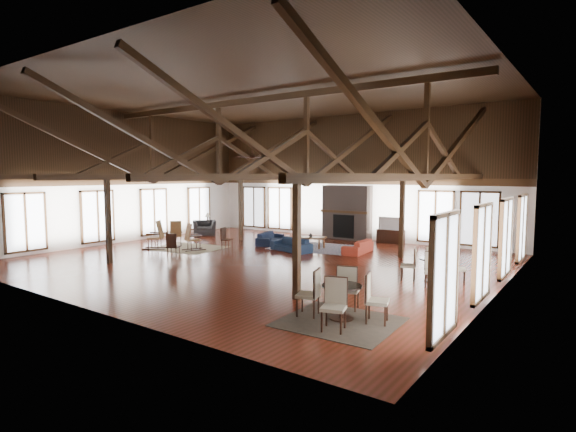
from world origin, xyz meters
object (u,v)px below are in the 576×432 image
Objects in this scene: cafe_table_far at (433,265)px; coffee_table at (311,238)px; sofa_navy_front at (291,245)px; sofa_navy_left at (270,238)px; cafe_table_near at (342,296)px; sofa_orange at (358,247)px; armchair at (204,228)px; tv_console at (391,236)px.

coffee_table is at bearing 153.02° from cafe_table_far.
sofa_navy_front reaches higher than sofa_navy_left.
sofa_navy_left is at bearing 135.82° from cafe_table_near.
cafe_table_far is (3.96, -3.11, 0.22)m from sofa_orange.
cafe_table_near reaches higher than armchair.
sofa_navy_left is at bearing -50.81° from armchair.
coffee_table is at bearing -99.59° from sofa_navy_left.
cafe_table_far is (12.81, -3.30, 0.10)m from armchair.
sofa_orange is (2.41, 1.19, -0.01)m from sofa_navy_front.
armchair is (-8.85, 0.19, 0.12)m from sofa_orange.
cafe_table_far is at bearing 83.61° from cafe_table_near.
coffee_table is (-2.22, 0.04, 0.15)m from sofa_orange.
tv_console is at bearing 74.22° from sofa_navy_front.
cafe_table_near is at bearing -148.51° from sofa_navy_left.
armchair is at bearing 165.55° from cafe_table_far.
sofa_navy_front is at bearing 132.06° from cafe_table_near.
tv_console is at bearing 174.81° from sofa_orange.
sofa_navy_front reaches higher than sofa_orange.
coffee_table is 0.65× the size of cafe_table_near.
sofa_navy_left is 0.95× the size of cafe_table_far.
tv_console reaches higher than sofa_orange.
sofa_navy_left reaches higher than coffee_table.
coffee_table is 6.94m from cafe_table_far.
sofa_orange reaches higher than coffee_table.
sofa_navy_front is 6.59m from armchair.
sofa_navy_left is 1.46× the size of tv_console.
sofa_navy_front is 5.10m from tv_console.
tv_console is (-3.95, 6.41, -0.17)m from cafe_table_far.
cafe_table_far is at bearing -61.13° from armchair.
cafe_table_far is at bearing -46.26° from coffee_table.
coffee_table is at bearing 126.29° from cafe_table_near.
cafe_table_far reaches higher than sofa_navy_front.
armchair reaches higher than sofa_navy_front.
cafe_table_far reaches higher than sofa_orange.
sofa_orange is at bearing -90.16° from tv_console.
cafe_table_near reaches higher than sofa_navy_front.
sofa_navy_front is 8.75m from cafe_table_near.
sofa_orange is at bearing -102.50° from sofa_navy_left.
sofa_orange is 2.23m from coffee_table.
cafe_table_far is (0.51, 4.57, -0.04)m from cafe_table_near.
sofa_orange is 0.95× the size of cafe_table_far.
armchair reaches higher than tv_console.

